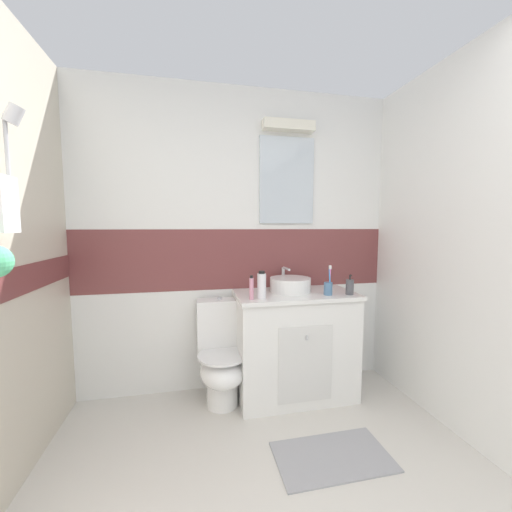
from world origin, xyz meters
TOP-DOWN VIEW (x-y plane):
  - ground_plane at (0.00, 1.20)m, footprint 3.20×3.48m
  - wall_back_tiled at (0.01, 2.45)m, footprint 3.20×0.20m
  - vanity_cabinet at (0.41, 2.15)m, footprint 0.94×0.53m
  - sink_basin at (0.38, 2.19)m, footprint 0.33×0.37m
  - toilet at (-0.18, 2.16)m, footprint 0.37×0.50m
  - toothbrush_cup at (0.63, 2.01)m, footprint 0.06×0.06m
  - soap_dispenser at (0.79, 1.99)m, footprint 0.06×0.06m
  - toothpaste_tube_upright at (0.02, 1.99)m, footprint 0.03×0.03m
  - shampoo_bottle_tall at (0.10, 2.01)m, footprint 0.06×0.06m
  - bath_mat at (0.40, 1.44)m, footprint 0.68×0.39m

SIDE VIEW (x-z plane):
  - ground_plane at x=0.00m, z-range -0.04..0.00m
  - bath_mat at x=0.40m, z-range 0.00..0.01m
  - toilet at x=-0.18m, z-range -0.03..0.77m
  - vanity_cabinet at x=0.41m, z-range 0.00..0.85m
  - soap_dispenser at x=0.79m, z-range 0.83..0.99m
  - toothbrush_cup at x=0.63m, z-range 0.79..1.02m
  - sink_basin at x=0.38m, z-range 0.82..1.00m
  - toothpaste_tube_upright at x=0.02m, z-range 0.85..1.02m
  - shampoo_bottle_tall at x=0.10m, z-range 0.85..1.05m
  - wall_back_tiled at x=0.01m, z-range 0.01..2.51m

